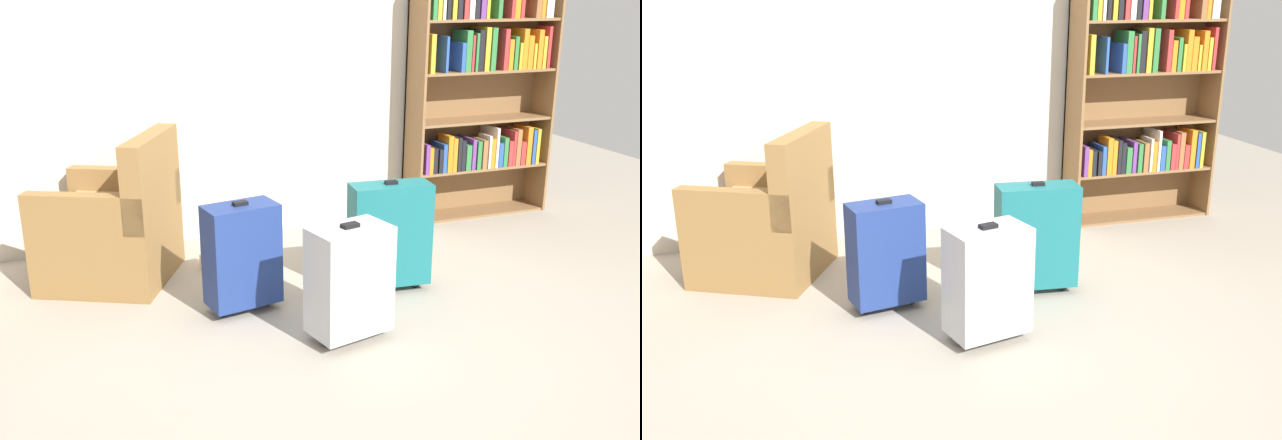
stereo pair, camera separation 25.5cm
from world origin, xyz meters
The scene contains 8 objects.
ground_plane centered at (0.00, 0.00, 0.00)m, with size 8.66×8.66×0.00m, color #9E9384.
back_wall centered at (0.00, 1.88, 1.30)m, with size 4.95×0.10×2.60m, color beige.
bookshelf centered at (1.75, 1.68, 1.00)m, with size 1.13×0.29×1.83m.
armchair centered at (-1.01, 1.29, 0.32)m, with size 0.94×0.94×0.90m.
mug centered at (-0.47, 1.27, 0.05)m, with size 0.12×0.08×0.10m.
suitcase_silver centered at (0.01, 0.07, 0.32)m, with size 0.44×0.32×0.62m.
suitcase_navy_blue centered at (-0.41, 0.59, 0.33)m, with size 0.42×0.28×0.63m.
suitcase_teal centered at (0.46, 0.56, 0.35)m, with size 0.48×0.24×0.67m.
Camera 1 is at (-1.28, -2.92, 1.72)m, focal length 39.99 mm.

